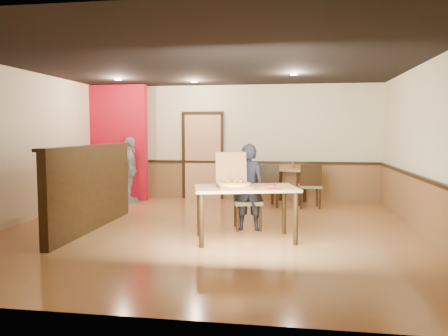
% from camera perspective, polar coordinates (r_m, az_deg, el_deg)
% --- Properties ---
extents(floor, '(7.00, 7.00, 0.00)m').
position_cam_1_polar(floor, '(7.48, -1.96, -8.15)').
color(floor, '#B67B47').
rests_on(floor, ground).
extents(ceiling, '(7.00, 7.00, 0.00)m').
position_cam_1_polar(ceiling, '(7.37, -2.03, 13.57)').
color(ceiling, black).
rests_on(ceiling, wall_back).
extents(wall_back, '(7.00, 0.00, 7.00)m').
position_cam_1_polar(wall_back, '(10.75, 1.45, 3.35)').
color(wall_back, beige).
rests_on(wall_back, floor).
extents(wall_left, '(0.00, 7.00, 7.00)m').
position_cam_1_polar(wall_left, '(8.65, -25.45, 2.52)').
color(wall_left, beige).
rests_on(wall_left, floor).
extents(wall_right, '(0.00, 7.00, 7.00)m').
position_cam_1_polar(wall_right, '(7.49, 25.39, 2.23)').
color(wall_right, beige).
rests_on(wall_right, floor).
extents(wainscot_back, '(7.00, 0.04, 0.90)m').
position_cam_1_polar(wainscot_back, '(10.79, 1.42, -1.70)').
color(wainscot_back, brown).
rests_on(wainscot_back, floor).
extents(chair_rail_back, '(7.00, 0.06, 0.06)m').
position_cam_1_polar(chair_rail_back, '(10.72, 1.41, 0.78)').
color(chair_rail_back, black).
rests_on(chair_rail_back, wall_back).
extents(wainscot_right, '(0.04, 7.00, 0.90)m').
position_cam_1_polar(wainscot_right, '(7.57, 24.91, -4.97)').
color(wainscot_right, brown).
rests_on(wainscot_right, floor).
extents(chair_rail_right, '(0.06, 7.00, 0.06)m').
position_cam_1_polar(chair_rail_right, '(7.50, 24.89, -1.43)').
color(chair_rail_right, black).
rests_on(chair_rail_right, wall_right).
extents(back_door, '(0.90, 0.06, 2.10)m').
position_cam_1_polar(back_door, '(10.85, -2.78, 1.51)').
color(back_door, tan).
rests_on(back_door, wall_back).
extents(booth_partition, '(0.20, 3.10, 1.44)m').
position_cam_1_polar(booth_partition, '(7.78, -16.91, -2.34)').
color(booth_partition, black).
rests_on(booth_partition, floor).
extents(red_accent_panel, '(1.60, 0.20, 2.78)m').
position_cam_1_polar(red_accent_panel, '(11.02, -14.05, 3.25)').
color(red_accent_panel, '#AE0C1E').
rests_on(red_accent_panel, floor).
extents(spot_a, '(0.14, 0.14, 0.02)m').
position_cam_1_polar(spot_a, '(9.74, -13.67, 11.20)').
color(spot_a, beige).
rests_on(spot_a, ceiling).
extents(spot_b, '(0.14, 0.14, 0.02)m').
position_cam_1_polar(spot_b, '(9.96, -3.93, 11.18)').
color(spot_b, beige).
rests_on(spot_b, ceiling).
extents(spot_c, '(0.14, 0.14, 0.02)m').
position_cam_1_polar(spot_c, '(8.73, 9.13, 12.02)').
color(spot_c, beige).
rests_on(spot_c, ceiling).
extents(main_table, '(1.72, 1.24, 0.83)m').
position_cam_1_polar(main_table, '(6.70, 2.83, -3.42)').
color(main_table, '#B2804B').
rests_on(main_table, floor).
extents(diner_chair, '(0.56, 0.56, 0.95)m').
position_cam_1_polar(diner_chair, '(7.57, 3.03, -4.01)').
color(diner_chair, olive).
rests_on(diner_chair, floor).
extents(side_chair_left, '(0.50, 0.50, 0.96)m').
position_cam_1_polar(side_chair_left, '(9.67, 5.82, -2.04)').
color(side_chair_left, olive).
rests_on(side_chair_left, floor).
extents(side_chair_right, '(0.52, 0.52, 0.97)m').
position_cam_1_polar(side_chair_right, '(9.67, 11.17, -2.09)').
color(side_chair_right, olive).
rests_on(side_chair_right, floor).
extents(side_table, '(0.95, 0.95, 0.81)m').
position_cam_1_polar(side_table, '(10.27, 8.48, -1.07)').
color(side_table, '#B2804B').
rests_on(side_table, floor).
extents(diner, '(0.55, 0.37, 1.47)m').
position_cam_1_polar(diner, '(7.39, 3.20, -2.51)').
color(diner, black).
rests_on(diner, floor).
extents(passerby, '(0.72, 0.98, 1.54)m').
position_cam_1_polar(passerby, '(10.50, -12.20, -0.22)').
color(passerby, gray).
rests_on(passerby, floor).
extents(pizza_box, '(0.64, 0.70, 0.52)m').
position_cam_1_polar(pizza_box, '(6.65, 1.27, -1.93)').
color(pizza_box, brown).
rests_on(pizza_box, main_table).
extents(pizza, '(0.54, 0.54, 0.03)m').
position_cam_1_polar(pizza, '(6.60, 1.35, -2.11)').
color(pizza, '#E09A51').
rests_on(pizza, pizza_box).
extents(napkin_near, '(0.21, 0.21, 0.01)m').
position_cam_1_polar(napkin_near, '(6.48, 6.52, -2.72)').
color(napkin_near, red).
rests_on(napkin_near, main_table).
extents(napkin_far, '(0.23, 0.23, 0.01)m').
position_cam_1_polar(napkin_far, '(6.97, 5.99, -2.17)').
color(napkin_far, red).
rests_on(napkin_far, main_table).
extents(condiment, '(0.06, 0.06, 0.15)m').
position_cam_1_polar(condiment, '(10.10, 8.97, 0.27)').
color(condiment, brown).
rests_on(condiment, side_table).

